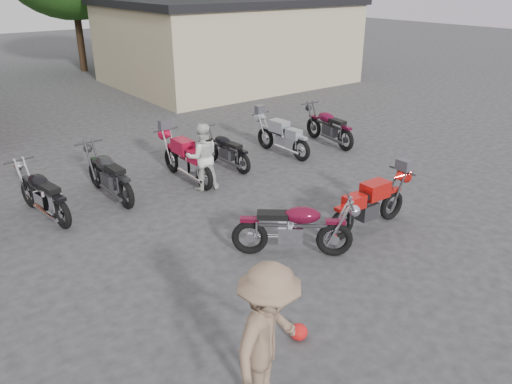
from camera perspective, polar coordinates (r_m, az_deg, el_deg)
ground at (r=8.61m, az=6.59°, el=-9.57°), size 90.00×90.00×0.00m
stucco_building at (r=24.46m, az=-3.35°, el=16.57°), size 10.00×8.00×3.50m
vintage_motorcycle at (r=8.90m, az=4.46°, el=-3.76°), size 2.05×1.88×1.22m
sportbike at (r=10.07m, az=12.90°, el=-1.11°), size 2.02×0.69×1.17m
helmet at (r=7.23m, az=4.89°, el=-15.64°), size 0.29×0.29×0.24m
person_light at (r=11.71m, az=-6.14°, el=4.02°), size 0.94×0.84×1.60m
person_tan at (r=5.75m, az=1.46°, el=-16.65°), size 1.43×1.19×1.92m
row_bike_2 at (r=11.21m, az=-23.26°, el=0.10°), size 0.99×2.10×1.17m
row_bike_3 at (r=11.72m, az=-16.54°, el=2.19°), size 0.79×2.13×1.22m
row_bike_4 at (r=12.33m, az=-8.00°, el=4.01°), size 0.72×2.11×1.22m
row_bike_5 at (r=13.15m, az=-3.51°, el=5.05°), size 0.73×1.85×1.05m
row_bike_6 at (r=14.10m, az=2.98°, el=6.56°), size 0.80×2.03×1.15m
row_bike_7 at (r=15.17m, az=8.30°, el=7.65°), size 0.88×2.12×1.20m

